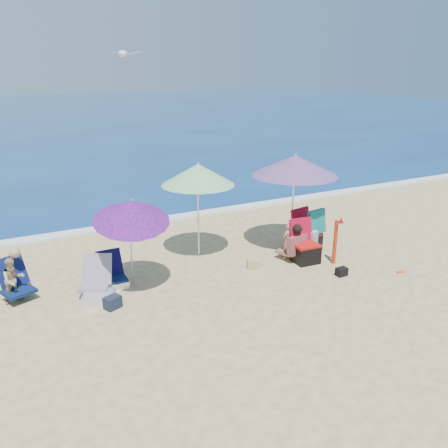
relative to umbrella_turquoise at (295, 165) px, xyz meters
name	(u,v)px	position (x,y,z in m)	size (l,w,h in m)	color
ground	(258,284)	(-1.87, -1.43, -2.13)	(120.00, 120.00, 0.00)	#D8BC84
sea	(30,114)	(-1.87, 43.57, -2.18)	(120.00, 80.00, 0.12)	navy
foam	(171,218)	(-1.87, 3.67, -2.11)	(120.00, 0.50, 0.04)	white
umbrella_turquoise	(295,165)	(0.00, 0.00, 0.00)	(2.25, 2.25, 2.42)	white
umbrella_striped	(198,175)	(-2.30, 0.63, -0.11)	(1.78, 1.78, 2.31)	white
umbrella_blue	(131,211)	(-4.25, -0.48, -0.42)	(1.69, 1.74, 2.09)	silver
furled_umbrella	(336,238)	(0.29, -1.33, -1.49)	(0.15, 0.26, 1.17)	red
chair_navy	(113,278)	(-4.62, -0.09, -1.94)	(0.53, 0.65, 0.73)	#0C1E47
chair_rainbow	(97,289)	(-5.04, -0.49, -1.91)	(0.82, 1.07, 0.82)	#D8564C
camp_chair_left	(305,250)	(-0.26, -0.91, -1.83)	(0.62, 0.62, 1.02)	red
camp_chair_right	(308,235)	(0.25, -0.37, -1.73)	(0.76, 0.86, 1.11)	#B61E0D
person_center	(292,242)	(-0.45, -0.64, -1.69)	(0.71, 0.70, 0.91)	tan
person_left	(14,278)	(-6.48, 0.20, -1.67)	(0.73, 0.93, 1.02)	tan
bag_navy_a	(113,302)	(-4.88, -1.02, -2.01)	(0.37, 0.32, 0.24)	#172233
bag_black_a	(108,285)	(-4.76, -0.20, -2.04)	(0.32, 0.30, 0.19)	black
bag_tan	(253,264)	(-1.55, -0.69, -2.02)	(0.31, 0.26, 0.22)	tan
bag_black_b	(342,272)	(-0.01, -1.93, -2.04)	(0.25, 0.17, 0.19)	black
orange_item	(401,272)	(1.29, -2.42, -2.12)	(0.21, 0.14, 0.03)	#DE5717
seagull	(123,54)	(-3.73, 1.20, 2.52)	(0.81, 0.38, 0.14)	white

